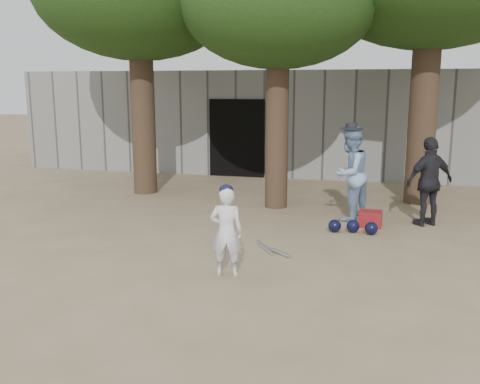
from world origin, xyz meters
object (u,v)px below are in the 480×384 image
(boy_player, at_px, (226,232))
(spectator_dark, at_px, (429,182))
(red_bag, at_px, (370,219))
(spectator_blue, at_px, (350,174))

(boy_player, bearing_deg, spectator_dark, -137.67)
(boy_player, distance_m, spectator_dark, 4.59)
(boy_player, distance_m, red_bag, 3.71)
(spectator_blue, height_order, spectator_dark, spectator_blue)
(spectator_blue, relative_size, red_bag, 4.32)
(spectator_dark, bearing_deg, red_bag, -13.46)
(red_bag, bearing_deg, spectator_dark, 20.01)
(spectator_dark, bearing_deg, spectator_blue, -37.30)
(spectator_blue, bearing_deg, spectator_dark, 114.60)
(spectator_blue, relative_size, spectator_dark, 1.09)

